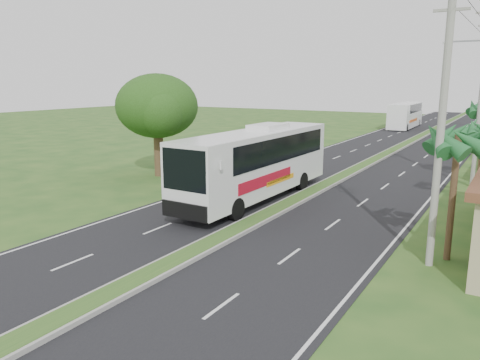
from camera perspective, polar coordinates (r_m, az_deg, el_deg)
The scene contains 11 objects.
ground at distance 20.95m, azimuth -2.71°, elevation -7.51°, with size 180.00×180.00×0.00m, color #234C1C.
road_asphalt at distance 38.64m, azimuth 14.06°, elevation 1.23°, with size 14.00×160.00×0.02m, color black.
median_strip at distance 38.62m, azimuth 14.07°, elevation 1.36°, with size 1.20×160.00×0.18m.
lane_edge_left at distance 41.06m, azimuth 5.11°, elevation 2.15°, with size 0.12×160.00×0.01m, color silver.
lane_edge_right at distance 37.28m, azimuth 23.92°, elevation 0.15°, with size 0.12×160.00×0.01m, color silver.
palm_verge_a at distance 19.60m, azimuth 25.04°, elevation 4.28°, with size 2.40×2.40×5.45m.
shade_tree at distance 35.16m, azimuth -10.18°, elevation 8.61°, with size 6.30×6.00×7.54m.
utility_pole_a at distance 18.58m, azimuth 23.39°, elevation 6.96°, with size 1.60×0.28×11.00m.
coach_bus_main at distance 27.76m, azimuth 2.13°, elevation 2.54°, with size 3.09×13.72×4.42m.
coach_bus_far at distance 75.62m, azimuth 19.54°, elevation 7.61°, with size 3.05×12.76×3.70m.
motorcyclist at distance 30.35m, azimuth 5.05°, elevation 0.33°, with size 1.67×0.71×2.33m.
Camera 1 is at (11.06, -16.36, 6.99)m, focal length 35.00 mm.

